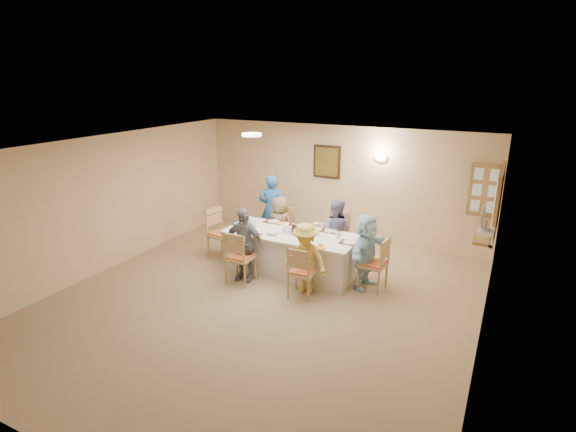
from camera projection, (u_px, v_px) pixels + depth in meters
The scene contains 49 objects.
ground at pixel (260, 303), 7.25m from camera, with size 7.00×7.00×0.00m, color #927B5D.
room_walls at pixel (258, 213), 6.79m from camera, with size 7.00×7.00×7.00m.
wall_picture at pixel (327, 162), 9.81m from camera, with size 0.62×0.05×0.72m.
wall_sconce at pixel (381, 157), 9.21m from camera, with size 0.26×0.09×0.18m, color white.
ceiling_light at pixel (252, 135), 8.21m from camera, with size 0.36×0.36×0.05m, color white.
serving_hatch at pixel (498, 202), 7.45m from camera, with size 0.06×1.50×1.15m, color olive.
hatch_sill at pixel (486, 231), 7.66m from camera, with size 0.30×1.50×0.05m, color olive.
shutter_door at pixel (485, 190), 8.21m from camera, with size 0.55×0.04×1.00m, color olive.
fan_shelf at pixel (486, 231), 6.37m from camera, with size 0.22×0.36×0.03m, color white.
desk_fan at pixel (485, 221), 6.33m from camera, with size 0.30×0.30×0.28m, color #A5A5A8, non-canonical shape.
dining_table at pixel (291, 252), 8.31m from camera, with size 2.45×1.04×0.76m, color silver.
chair_back_left at pixel (283, 230), 9.22m from camera, with size 0.44×0.44×0.92m, color tan, non-canonical shape.
chair_back_right at pixel (337, 239), 8.69m from camera, with size 0.46×0.46×0.97m, color tan, non-canonical shape.
chair_front_left at pixel (240, 256), 7.86m from camera, with size 0.46×0.46×0.97m, color tan, non-canonical shape.
chair_front_right at pixel (302, 271), 7.35m from camera, with size 0.43×0.43×0.90m, color tan, non-canonical shape.
chair_left_end at pixel (222, 233), 8.94m from camera, with size 0.48×0.48×1.00m, color tan, non-canonical shape.
chair_right_end at pixel (373, 263), 7.61m from camera, with size 0.45×0.45×0.93m, color tan, non-canonical shape.
diner_back_left at pixel (280, 226), 9.08m from camera, with size 0.60×0.40×1.21m, color brown.
diner_back_right at pixel (335, 232), 8.54m from camera, with size 0.66×0.53×1.31m, color slate.
diner_front_left at pixel (244, 244), 7.90m from camera, with size 0.80×0.38×1.33m, color slate.
diner_front_right at pixel (305, 259), 7.40m from camera, with size 0.86×0.57×1.24m, color gold.
diner_right_end at pixel (366, 251), 7.61m from camera, with size 0.60×1.27×1.31m, color #B9E9FF.
caregiver at pixel (272, 209), 9.62m from camera, with size 0.65×0.56×1.52m, color #2863AC.
placemat_fl at pixel (251, 235), 8.09m from camera, with size 0.34×0.25×0.01m, color #472B19.
plate_fl at pixel (251, 234), 8.09m from camera, with size 0.23×0.23×0.01m, color white.
napkin_fl at pixel (258, 237), 7.97m from camera, with size 0.14×0.14×0.01m, color gold.
placemat_fr at pixel (312, 246), 7.57m from camera, with size 0.33×0.25×0.01m, color #472B19.
plate_fr at pixel (312, 245), 7.57m from camera, with size 0.22×0.22×0.01m, color white.
napkin_fr at pixel (321, 248), 7.45m from camera, with size 0.13×0.13×0.01m, color gold.
placemat_bl at pixel (274, 222), 8.81m from camera, with size 0.37×0.27×0.01m, color #472B19.
plate_bl at pixel (274, 221), 8.80m from camera, with size 0.22×0.22×0.01m, color white.
napkin_bl at pixel (281, 223), 8.69m from camera, with size 0.15×0.15×0.01m, color gold.
placemat_br at pixel (331, 231), 8.29m from camera, with size 0.37×0.27×0.01m, color #472B19.
plate_br at pixel (331, 230), 8.29m from camera, with size 0.24×0.24×0.01m, color white.
napkin_br at pixel (339, 233), 8.17m from camera, with size 0.13×0.13×0.01m, color gold.
placemat_le at pixel (241, 224), 8.67m from camera, with size 0.33×0.24×0.01m, color #472B19.
plate_le at pixel (241, 224), 8.66m from camera, with size 0.24×0.24×0.01m, color white.
napkin_le at pixel (247, 226), 8.54m from camera, with size 0.15×0.15×0.01m, color gold.
placemat_re at pixel (350, 243), 7.71m from camera, with size 0.35×0.26×0.01m, color #472B19.
plate_re at pixel (350, 242), 7.70m from camera, with size 0.23×0.23×0.01m, color white.
napkin_re at pixel (359, 245), 7.58m from camera, with size 0.14×0.14×0.01m, color gold.
teacup_a at pixel (245, 229), 8.24m from camera, with size 0.16×0.16×0.09m, color white.
teacup_b at pixel (323, 226), 8.45m from camera, with size 0.10×0.10×0.09m, color white.
bowl_a at pixel (272, 233), 8.11m from camera, with size 0.22×0.22×0.05m, color white.
bowl_b at pixel (314, 231), 8.23m from camera, with size 0.23×0.23×0.06m, color white.
condiment_ketchup at pixel (291, 227), 8.18m from camera, with size 0.10×0.10×0.22m, color #A70E24.
condiment_brown at pixel (294, 227), 8.18m from camera, with size 0.11×0.11×0.20m, color #39260F.
condiment_malt at pixel (295, 230), 8.12m from camera, with size 0.13×0.13×0.15m, color #39260F.
drinking_glass at pixel (285, 228), 8.28m from camera, with size 0.07×0.07×0.10m, color silver.
Camera 1 is at (3.35, -5.58, 3.52)m, focal length 28.00 mm.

